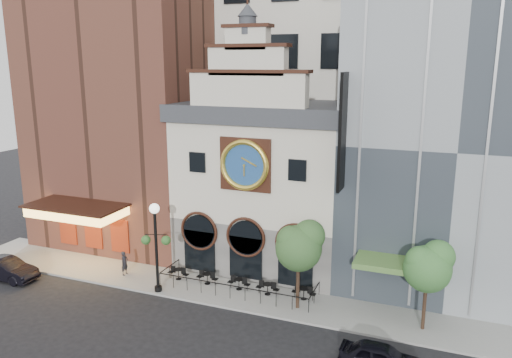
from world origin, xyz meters
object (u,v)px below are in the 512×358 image
object	(u,v)px
car_left	(6,269)
pedestrian	(125,263)
lamppost	(156,238)
bistro_3	(268,288)
bistro_4	(304,293)
tree_left	(300,244)
tree_right	(429,265)
bistro_0	(178,273)
car_right	(381,358)
bistro_2	(239,283)
bistro_1	(207,278)

from	to	relation	value
car_left	pedestrian	size ratio (longest dim) A/B	2.66
lamppost	bistro_3	bearing A→B (deg)	-0.87
bistro_4	tree_left	world-z (taller)	tree_left
tree_right	bistro_0	bearing A→B (deg)	177.45
bistro_4	pedestrian	distance (m)	13.20
pedestrian	car_right	bearing A→B (deg)	-100.70
bistro_3	pedestrian	bearing A→B (deg)	-175.88
bistro_2	pedestrian	size ratio (longest dim) A/B	0.89
bistro_3	bistro_0	bearing A→B (deg)	-179.51
bistro_0	pedestrian	size ratio (longest dim) A/B	0.89
tree_left	bistro_2	bearing A→B (deg)	167.58
car_right	tree_right	size ratio (longest dim) A/B	0.79
car_left	pedestrian	world-z (taller)	pedestrian
bistro_4	car_left	size ratio (longest dim) A/B	0.33
bistro_0	bistro_2	distance (m)	4.65
tree_left	car_right	bearing A→B (deg)	-38.93
bistro_0	car_left	distance (m)	12.35
bistro_1	tree_right	xyz separation A→B (m)	(14.38, -0.81, 3.47)
bistro_3	tree_left	distance (m)	4.56
tree_left	tree_right	bearing A→B (deg)	1.36
bistro_0	tree_left	xyz separation A→B (m)	(9.14, -0.92, 3.73)
car_left	lamppost	world-z (taller)	lamppost
car_right	car_left	distance (m)	26.50
bistro_1	bistro_4	bearing A→B (deg)	1.71
tree_left	car_left	bearing A→B (deg)	-171.07
bistro_2	tree_left	distance (m)	5.92
bistro_4	tree_left	distance (m)	3.92
pedestrian	lamppost	size ratio (longest dim) A/B	0.29
car_left	bistro_3	bearing A→B (deg)	-77.20
car_left	lamppost	bearing A→B (deg)	-79.95
car_left	tree_left	distance (m)	21.32
lamppost	car_right	bearing A→B (deg)	-30.76
bistro_3	car_left	world-z (taller)	car_left
bistro_0	lamppost	xyz separation A→B (m)	(-0.33, -2.14, 3.33)
tree_right	car_right	bearing A→B (deg)	-110.43
bistro_3	bistro_4	xyz separation A→B (m)	(2.42, 0.22, 0.00)
bistro_4	bistro_3	bearing A→B (deg)	-174.83
car_right	pedestrian	bearing A→B (deg)	77.11
car_left	bistro_0	bearing A→B (deg)	-70.43
bistro_2	tree_left	xyz separation A→B (m)	(4.49, -0.99, 3.73)
bistro_0	bistro_4	world-z (taller)	same
bistro_2	pedestrian	world-z (taller)	pedestrian
bistro_4	car_left	xyz separation A→B (m)	(-20.77, -4.46, 0.16)
car_left	bistro_1	bearing A→B (deg)	-73.17
bistro_1	tree_right	distance (m)	14.81
bistro_2	bistro_4	xyz separation A→B (m)	(4.49, 0.21, 0.00)
bistro_1	bistro_3	bearing A→B (deg)	-0.17
tree_right	bistro_3	bearing A→B (deg)	175.40
bistro_0	tree_right	size ratio (longest dim) A/B	0.29
tree_left	bistro_0	bearing A→B (deg)	174.27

